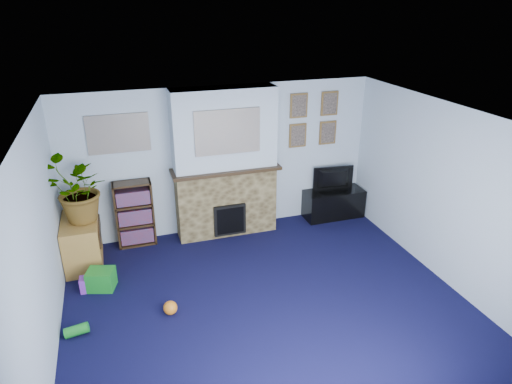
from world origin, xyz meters
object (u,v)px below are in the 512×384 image
object	(u,v)px
tv_stand	(333,205)
television	(335,179)
bookshelf	(135,215)
sideboard	(82,242)

from	to	relation	value
tv_stand	television	size ratio (longest dim) A/B	1.44
tv_stand	bookshelf	size ratio (longest dim) A/B	0.99
tv_stand	television	xyz separation A→B (m)	(-0.00, 0.02, 0.48)
television	sideboard	bearing A→B (deg)	10.29
tv_stand	bookshelf	world-z (taller)	bookshelf
sideboard	bookshelf	bearing A→B (deg)	24.39
sideboard	tv_stand	bearing A→B (deg)	3.82
bookshelf	sideboard	bearing A→B (deg)	-155.61
television	bookshelf	bearing A→B (deg)	5.25
bookshelf	sideboard	world-z (taller)	bookshelf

